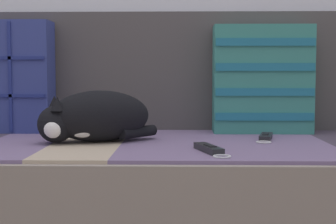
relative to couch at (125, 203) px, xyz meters
name	(u,v)px	position (x,y,z in m)	size (l,w,h in m)	color
couch	(125,203)	(0.00, 0.00, 0.00)	(1.87, 0.89, 0.43)	#3D3838
sofa_backrest	(134,71)	(0.00, 0.38, 0.45)	(1.84, 0.14, 0.46)	#474242
throw_pillow_striped	(262,79)	(0.49, 0.23, 0.42)	(0.37, 0.14, 0.40)	#337A70
sleeping_cat	(93,118)	(-0.10, -0.05, 0.29)	(0.38, 0.29, 0.17)	black
game_remote_near	(209,149)	(0.27, -0.26, 0.22)	(0.10, 0.21, 0.02)	black
game_remote_far	(266,137)	(0.47, 0.02, 0.22)	(0.09, 0.19, 0.02)	black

